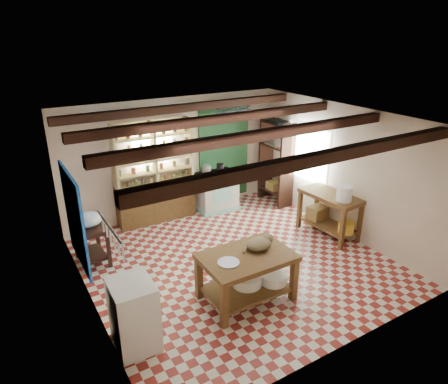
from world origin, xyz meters
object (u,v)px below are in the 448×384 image
work_table (246,277)px  cat (259,244)px  right_counter (329,214)px  prep_table (92,244)px  white_cabinet (134,314)px  stove (216,191)px

work_table → cat: size_ratio=3.38×
right_counter → work_table: bearing=-164.7°
right_counter → cat: bearing=-163.9°
cat → prep_table: bearing=122.9°
right_counter → white_cabinet: bearing=-171.5°
work_table → right_counter: right_counter is taller
cat → white_cabinet: bearing=173.4°
work_table → cat: 0.55m
prep_table → work_table: bearing=-54.6°
stove → white_cabinet: white_cabinet is taller
work_table → white_cabinet: size_ratio=1.43×
cat → work_table: bearing=-178.7°
white_cabinet → stove: bearing=48.0°
white_cabinet → cat: bearing=4.9°
work_table → right_counter: size_ratio=1.11×
work_table → right_counter: bearing=19.5°
stove → cat: (-1.03, -3.09, 0.43)m
prep_table → white_cabinet: white_cabinet is taller
white_cabinet → cat: size_ratio=2.36×
work_table → stove: stove is taller
prep_table → right_counter: bearing=-20.2°
prep_table → white_cabinet: bearing=-93.1°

